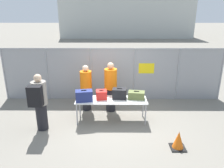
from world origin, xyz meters
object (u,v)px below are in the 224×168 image
suitcase_navy (84,96)px  suitcase_red (101,95)px  suitcase_black (119,94)px  utility_trailer (150,75)px  traveler_hooded (39,101)px  security_worker_far (86,87)px  inspection_table (111,101)px  suitcase_olive (136,95)px  security_worker_near (111,86)px  traffic_cone (178,141)px

suitcase_navy → suitcase_red: bearing=18.7°
suitcase_black → suitcase_red: bearing=-177.2°
suitcase_black → utility_trailer: size_ratio=0.10×
traveler_hooded → security_worker_far: size_ratio=1.05×
inspection_table → suitcase_red: size_ratio=6.06×
traveler_hooded → utility_trailer: 6.08m
suitcase_olive → suitcase_black: bearing=178.8°
suitcase_black → traveler_hooded: 2.42m
suitcase_olive → security_worker_near: (-0.82, 0.68, 0.05)m
suitcase_navy → traveler_hooded: (-1.22, -0.50, 0.04)m
security_worker_far → traffic_cone: (2.63, -2.33, -0.63)m
inspection_table → traffic_cone: size_ratio=4.64×
suitcase_red → utility_trailer: bearing=60.8°
suitcase_black → security_worker_near: size_ratio=0.27×
traveler_hooded → traffic_cone: size_ratio=3.57×
suitcase_red → utility_trailer: size_ratio=0.08×
suitcase_olive → traffic_cone: suitcase_olive is taller
inspection_table → suitcase_olive: (0.80, 0.09, 0.17)m
suitcase_red → traveler_hooded: size_ratio=0.21×
suitcase_navy → suitcase_olive: 1.65m
inspection_table → security_worker_near: bearing=92.2°
suitcase_olive → security_worker_near: bearing=140.5°
traveler_hooded → suitcase_red: bearing=18.8°
suitcase_navy → suitcase_red: 0.56m
suitcase_red → suitcase_navy: bearing=-161.3°
inspection_table → utility_trailer: 4.43m
suitcase_black → traveler_hooded: bearing=-163.1°
inspection_table → traveler_hooded: traveler_hooded is taller
security_worker_near → utility_trailer: (1.91, 3.23, -0.54)m
suitcase_navy → traffic_cone: 3.01m
traffic_cone → security_worker_near: bearing=128.0°
traveler_hooded → suitcase_navy: bearing=19.9°
security_worker_near → utility_trailer: size_ratio=0.38×
suitcase_red → security_worker_near: security_worker_near is taller
suitcase_red → traveler_hooded: 1.87m
utility_trailer → traffic_cone: 5.50m
suitcase_red → traffic_cone: 2.66m
suitcase_red → suitcase_black: size_ratio=0.79×
suitcase_olive → utility_trailer: (1.09, 3.91, -0.49)m
inspection_table → suitcase_olive: size_ratio=4.05×
suitcase_red → utility_trailer: 4.52m
suitcase_red → suitcase_olive: (1.11, 0.02, -0.02)m
suitcase_navy → traffic_cone: (2.58, -1.39, -0.68)m
security_worker_far → suitcase_black: bearing=117.3°
suitcase_navy → security_worker_near: 1.19m
traveler_hooded → security_worker_far: (1.17, 1.44, -0.10)m
security_worker_far → utility_trailer: (2.77, 3.16, -0.48)m
inspection_table → security_worker_near: 0.80m
traveler_hooded → utility_trailer: traveler_hooded is taller
utility_trailer → security_worker_far: bearing=-131.2°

